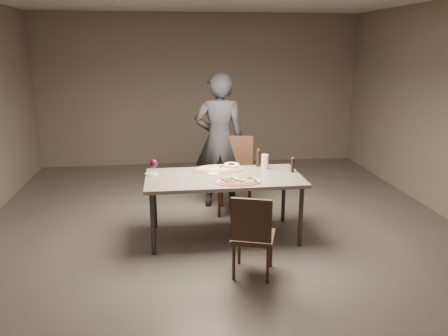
{
  "coord_description": "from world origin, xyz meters",
  "views": [
    {
      "loc": [
        -0.62,
        -4.79,
        2.19
      ],
      "look_at": [
        0.0,
        0.0,
        0.85
      ],
      "focal_mm": 35.0,
      "sensor_mm": 36.0,
      "label": 1
    }
  ],
  "objects": [
    {
      "name": "chair_near",
      "position": [
        0.15,
        -0.99,
        0.48
      ],
      "size": [
        0.51,
        0.51,
        0.85
      ],
      "rotation": [
        0.0,
        0.0,
        -0.32
      ],
      "color": "#3F281A",
      "rests_on": "ground"
    },
    {
      "name": "chair_far",
      "position": [
        0.27,
        0.86,
        0.57
      ],
      "size": [
        0.57,
        0.57,
        1.02
      ],
      "rotation": [
        0.0,
        0.0,
        2.93
      ],
      "color": "#3F281A",
      "rests_on": "ground"
    },
    {
      "name": "pepper_mill_right",
      "position": [
        0.48,
        0.38,
        0.86
      ],
      "size": [
        0.06,
        0.06,
        0.23
      ],
      "rotation": [
        0.0,
        0.0,
        -0.32
      ],
      "color": "black",
      "rests_on": "dining_table"
    },
    {
      "name": "diner",
      "position": [
        0.07,
        1.07,
        0.94
      ],
      "size": [
        0.74,
        0.54,
        1.88
      ],
      "primitive_type": "imported",
      "rotation": [
        0.0,
        0.0,
        3.01
      ],
      "color": "black",
      "rests_on": "ground"
    },
    {
      "name": "side_plate",
      "position": [
        -0.83,
        0.19,
        0.76
      ],
      "size": [
        0.16,
        0.16,
        0.01
      ],
      "rotation": [
        0.0,
        0.0,
        -0.42
      ],
      "color": "white",
      "rests_on": "dining_table"
    },
    {
      "name": "room",
      "position": [
        0.0,
        0.0,
        1.4
      ],
      "size": [
        7.0,
        7.0,
        7.0
      ],
      "color": "#5A534D",
      "rests_on": "ground"
    },
    {
      "name": "oil_dish",
      "position": [
        -0.12,
        0.09,
        0.76
      ],
      "size": [
        0.14,
        0.14,
        0.02
      ],
      "rotation": [
        0.0,
        0.0,
        0.17
      ],
      "color": "white",
      "rests_on": "dining_table"
    },
    {
      "name": "carafe",
      "position": [
        0.54,
        0.27,
        0.84
      ],
      "size": [
        0.08,
        0.08,
        0.18
      ],
      "rotation": [
        0.0,
        0.0,
        0.33
      ],
      "color": "silver",
      "rests_on": "dining_table"
    },
    {
      "name": "dining_table",
      "position": [
        0.0,
        0.0,
        0.69
      ],
      "size": [
        1.8,
        0.9,
        0.75
      ],
      "color": "slate",
      "rests_on": "ground"
    },
    {
      "name": "zucchini_pizza",
      "position": [
        0.13,
        -0.26,
        0.77
      ],
      "size": [
        0.5,
        0.28,
        0.05
      ],
      "rotation": [
        0.0,
        0.0,
        0.13
      ],
      "color": "tan",
      "rests_on": "dining_table"
    },
    {
      "name": "wine_glass",
      "position": [
        -0.8,
        0.16,
        0.88
      ],
      "size": [
        0.08,
        0.08,
        0.19
      ],
      "rotation": [
        0.0,
        0.0,
        -0.21
      ],
      "color": "silver",
      "rests_on": "dining_table"
    },
    {
      "name": "ham_pizza",
      "position": [
        -0.03,
        0.28,
        0.77
      ],
      "size": [
        0.61,
        0.34,
        0.04
      ],
      "rotation": [
        0.0,
        0.0,
        -0.31
      ],
      "color": "tan",
      "rests_on": "dining_table"
    },
    {
      "name": "pepper_mill_left",
      "position": [
        0.83,
        0.07,
        0.84
      ],
      "size": [
        0.05,
        0.05,
        0.18
      ],
      "rotation": [
        0.0,
        0.0,
        -0.43
      ],
      "color": "black",
      "rests_on": "dining_table"
    },
    {
      "name": "bread_basket",
      "position": [
        0.13,
        0.3,
        0.79
      ],
      "size": [
        0.19,
        0.19,
        0.07
      ],
      "rotation": [
        0.0,
        0.0,
        0.26
      ],
      "color": "#F0E6C3",
      "rests_on": "dining_table"
    }
  ]
}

